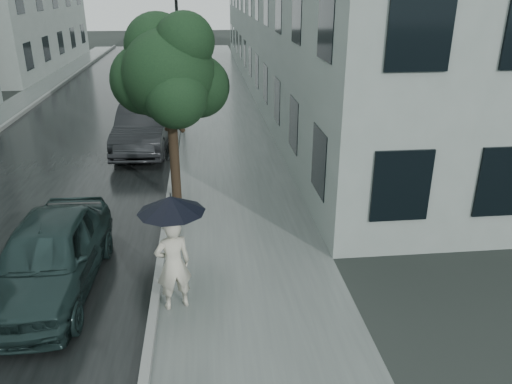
{
  "coord_description": "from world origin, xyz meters",
  "views": [
    {
      "loc": [
        -0.57,
        -7.4,
        5.31
      ],
      "look_at": [
        0.45,
        2.2,
        1.3
      ],
      "focal_mm": 35.0,
      "sensor_mm": 36.0,
      "label": 1
    }
  ],
  "objects": [
    {
      "name": "asphalt_road",
      "position": [
        -5.08,
        12.0,
        0.0
      ],
      "size": [
        6.85,
        60.0,
        0.0
      ],
      "primitive_type": "cube",
      "color": "black",
      "rests_on": "ground"
    },
    {
      "name": "street_tree",
      "position": [
        -1.36,
        4.96,
        3.35
      ],
      "size": [
        2.94,
        2.67,
        4.79
      ],
      "color": "#332619",
      "rests_on": "ground"
    },
    {
      "name": "car_near",
      "position": [
        -3.5,
        0.95,
        0.72
      ],
      "size": [
        1.84,
        4.25,
        1.43
      ],
      "primitive_type": "imported",
      "rotation": [
        0.0,
        0.0,
        -0.04
      ],
      "color": "#192A2A",
      "rests_on": "ground"
    },
    {
      "name": "sidewalk",
      "position": [
        0.25,
        12.0,
        0.0
      ],
      "size": [
        3.5,
        60.0,
        0.01
      ],
      "primitive_type": "cube",
      "color": "slate",
      "rests_on": "ground"
    },
    {
      "name": "umbrella",
      "position": [
        -1.17,
        0.17,
        1.99
      ],
      "size": [
        1.5,
        1.5,
        1.25
      ],
      "rotation": [
        0.0,
        0.0,
        0.42
      ],
      "color": "black",
      "rests_on": "ground"
    },
    {
      "name": "pedestrian",
      "position": [
        -1.2,
        0.16,
        0.87
      ],
      "size": [
        0.72,
        0.58,
        1.71
      ],
      "primitive_type": "imported",
      "rotation": [
        0.0,
        0.0,
        3.45
      ],
      "color": "beige",
      "rests_on": "sidewalk"
    },
    {
      "name": "ground",
      "position": [
        0.0,
        0.0,
        0.0
      ],
      "size": [
        120.0,
        120.0,
        0.0
      ],
      "primitive_type": "plane",
      "color": "black",
      "rests_on": "ground"
    },
    {
      "name": "lamp_post",
      "position": [
        -1.59,
        13.25,
        3.04
      ],
      "size": [
        0.82,
        0.46,
        5.33
      ],
      "rotation": [
        0.0,
        0.0,
        0.3
      ],
      "color": "black",
      "rests_on": "ground"
    },
    {
      "name": "car_far",
      "position": [
        -2.64,
        9.7,
        0.78
      ],
      "size": [
        1.81,
        4.74,
        1.54
      ],
      "primitive_type": "imported",
      "rotation": [
        0.0,
        0.0,
        -0.04
      ],
      "color": "black",
      "rests_on": "ground"
    },
    {
      "name": "building_far_b",
      "position": [
        -13.77,
        30.0,
        4.0
      ],
      "size": [
        7.02,
        18.0,
        8.0
      ],
      "color": "gray",
      "rests_on": "ground"
    },
    {
      "name": "kerb_near",
      "position": [
        -1.57,
        12.0,
        0.07
      ],
      "size": [
        0.15,
        60.0,
        0.15
      ],
      "primitive_type": "cube",
      "color": "slate",
      "rests_on": "ground"
    },
    {
      "name": "building_near",
      "position": [
        5.47,
        19.5,
        4.5
      ],
      "size": [
        7.02,
        36.0,
        9.0
      ],
      "color": "gray",
      "rests_on": "ground"
    }
  ]
}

